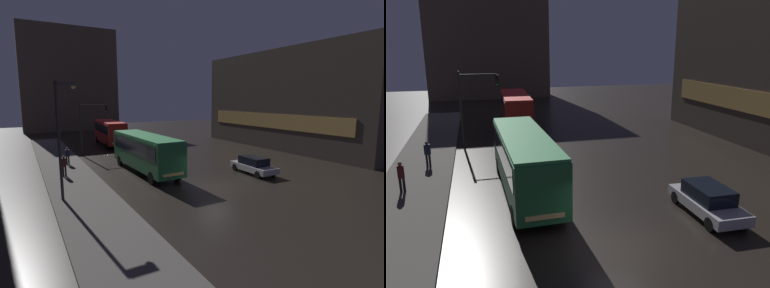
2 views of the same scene
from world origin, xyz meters
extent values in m
plane|color=black|center=(0.00, 0.00, 0.00)|extent=(120.00, 120.00, 0.00)
cube|color=#56514C|center=(-9.00, 10.00, 0.07)|extent=(4.00, 48.00, 0.15)
cube|color=#E0B25B|center=(15.38, 10.20, 3.68)|extent=(0.24, 22.71, 1.80)
cube|color=#4C4238|center=(-2.83, 51.15, 10.17)|extent=(18.00, 12.00, 20.33)
cube|color=#EAC66B|center=(6.12, 51.15, 6.87)|extent=(0.24, 10.20, 1.80)
cube|color=#EAC66B|center=(6.12, 51.15, 12.33)|extent=(0.24, 10.20, 1.80)
cube|color=#236B38|center=(-2.92, 6.65, 1.87)|extent=(2.67, 10.43, 2.64)
cube|color=black|center=(-2.92, 6.65, 2.44)|extent=(2.71, 9.60, 1.10)
cube|color=#399252|center=(-2.92, 6.65, 3.27)|extent=(2.62, 10.22, 0.16)
cube|color=#F4CC72|center=(-2.79, 1.44, 0.95)|extent=(1.70, 0.14, 0.20)
cylinder|color=black|center=(-1.71, 2.89, 0.50)|extent=(0.27, 1.01, 1.00)
cylinder|color=black|center=(-3.93, 2.84, 0.50)|extent=(0.27, 1.01, 1.00)
cylinder|color=black|center=(-1.90, 10.46, 0.50)|extent=(0.27, 1.01, 1.00)
cylinder|color=black|center=(-4.12, 10.41, 0.50)|extent=(0.27, 1.01, 1.00)
cube|color=#AD1E19|center=(-1.52, 23.71, 1.89)|extent=(2.78, 9.64, 2.68)
cube|color=black|center=(-1.52, 23.71, 2.48)|extent=(2.81, 8.88, 1.10)
cube|color=red|center=(-1.52, 23.71, 3.31)|extent=(2.72, 9.45, 0.16)
cube|color=#F4CC72|center=(-1.69, 18.92, 0.95)|extent=(1.71, 0.16, 0.20)
cylinder|color=black|center=(-0.52, 20.30, 0.50)|extent=(0.29, 1.01, 1.00)
cylinder|color=black|center=(-2.76, 20.38, 0.50)|extent=(0.29, 1.01, 1.00)
cylinder|color=black|center=(-0.28, 27.05, 0.50)|extent=(0.29, 1.01, 1.00)
cylinder|color=black|center=(-2.52, 27.13, 0.50)|extent=(0.29, 1.01, 1.00)
cube|color=#B7B7BC|center=(5.13, 1.61, 0.55)|extent=(1.93, 4.54, 0.50)
cube|color=black|center=(5.13, 1.61, 1.14)|extent=(1.60, 2.51, 0.67)
cylinder|color=black|center=(5.92, 0.04, 0.32)|extent=(0.22, 0.65, 0.64)
cylinder|color=black|center=(4.27, 0.08, 0.32)|extent=(0.22, 0.65, 0.64)
cylinder|color=black|center=(6.00, 3.13, 0.32)|extent=(0.22, 0.65, 0.64)
cylinder|color=black|center=(4.35, 3.18, 0.32)|extent=(0.22, 0.65, 0.64)
cylinder|color=black|center=(-9.52, 8.20, 0.56)|extent=(0.14, 0.14, 0.82)
cylinder|color=black|center=(-9.34, 8.20, 0.56)|extent=(0.14, 0.14, 0.82)
cylinder|color=#4C191E|center=(-9.43, 8.20, 1.31)|extent=(0.49, 0.49, 0.69)
sphere|color=#8C664C|center=(-9.43, 8.20, 1.77)|extent=(0.22, 0.22, 0.22)
cylinder|color=black|center=(-8.64, 12.74, 0.55)|extent=(0.14, 0.14, 0.80)
cylinder|color=black|center=(-8.46, 12.74, 0.55)|extent=(0.14, 0.14, 0.80)
cylinder|color=#1E283D|center=(-8.55, 12.74, 1.29)|extent=(0.59, 0.59, 0.67)
sphere|color=#8C664C|center=(-8.55, 12.74, 1.73)|extent=(0.22, 0.22, 0.22)
cylinder|color=#2D2D2D|center=(-6.38, 17.37, 3.02)|extent=(0.16, 0.16, 6.05)
cylinder|color=#2D2D2D|center=(-4.97, 17.37, 5.75)|extent=(2.83, 0.12, 0.12)
cube|color=black|center=(-3.55, 17.37, 5.25)|extent=(0.30, 0.24, 0.90)
sphere|color=#390706|center=(-3.55, 17.23, 5.53)|extent=(0.18, 0.18, 0.18)
sphere|color=#3B2B07|center=(-3.55, 17.23, 5.25)|extent=(0.18, 0.18, 0.18)
sphere|color=green|center=(-3.55, 17.23, 4.97)|extent=(0.18, 0.18, 0.18)
camera|label=1|loc=(-12.36, -17.82, 6.53)|focal=28.00mm
camera|label=2|loc=(-5.28, -12.76, 7.89)|focal=35.00mm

